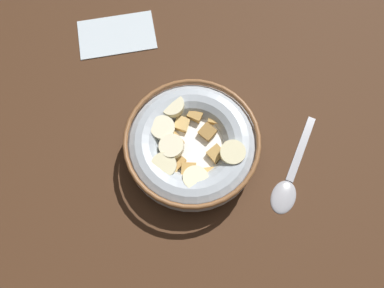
{
  "coord_description": "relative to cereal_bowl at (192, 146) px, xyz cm",
  "views": [
    {
      "loc": [
        1.91,
        -16.07,
        48.65
      ],
      "look_at": [
        0.0,
        0.0,
        3.0
      ],
      "focal_mm": 36.15,
      "sensor_mm": 36.0,
      "label": 1
    }
  ],
  "objects": [
    {
      "name": "ground_plane",
      "position": [
        0.03,
        0.04,
        -3.5
      ],
      "size": [
        139.11,
        139.11,
        2.0
      ],
      "primitive_type": "cube",
      "color": "#472B19"
    },
    {
      "name": "cereal_bowl",
      "position": [
        0.0,
        0.0,
        0.0
      ],
      "size": [
        16.97,
        16.97,
        4.91
      ],
      "color": "#B2BCC6",
      "rests_on": "ground_plane"
    },
    {
      "name": "spoon",
      "position": [
        12.8,
        -3.08,
        -2.16
      ],
      "size": [
        6.08,
        14.21,
        0.8
      ],
      "color": "#A5A5AD",
      "rests_on": "ground_plane"
    },
    {
      "name": "folded_napkin",
      "position": [
        -13.22,
        16.84,
        -2.35
      ],
      "size": [
        12.73,
        9.76,
        0.3
      ],
      "primitive_type": "cube",
      "rotation": [
        0.0,
        0.0,
        0.3
      ],
      "color": "silver",
      "rests_on": "ground_plane"
    }
  ]
}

